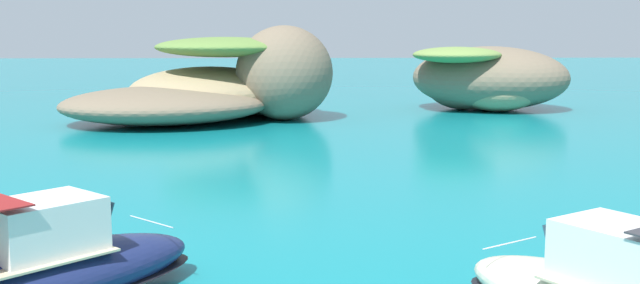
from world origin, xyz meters
name	(u,v)px	position (x,y,z in m)	size (l,w,h in m)	color
islet_large	(229,88)	(-4.99, 58.89, 2.52)	(23.87, 23.14, 7.85)	#9E8966
islet_small	(485,80)	(18.53, 64.45, 2.84)	(17.68, 15.91, 5.97)	#756651
motorboat_navy	(29,277)	(-6.35, 13.69, 1.02)	(9.33, 9.55, 3.21)	navy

